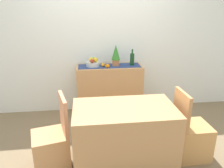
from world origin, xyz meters
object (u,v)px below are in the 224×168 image
at_px(dining_table, 124,135).
at_px(chair_by_corner, 191,138).
at_px(fruit_bowl, 93,64).
at_px(wine_bottle, 132,59).
at_px(chair_near_window, 52,148).
at_px(sideboard_console, 109,90).
at_px(potted_plant, 116,55).

relative_size(dining_table, chair_by_corner, 1.33).
distance_m(fruit_bowl, wine_bottle, 0.67).
bearing_deg(chair_near_window, sideboard_console, 58.14).
height_order(dining_table, chair_by_corner, chair_by_corner).
bearing_deg(dining_table, wine_bottle, 74.83).
distance_m(wine_bottle, potted_plant, 0.29).
distance_m(potted_plant, dining_table, 1.52).
bearing_deg(sideboard_console, fruit_bowl, 180.00).
distance_m(sideboard_console, dining_table, 1.35).
xyz_separation_m(sideboard_console, wine_bottle, (0.39, 0.00, 0.55)).
distance_m(potted_plant, chair_near_window, 1.83).
xyz_separation_m(wine_bottle, chair_by_corner, (0.50, -1.35, -0.72)).
xyz_separation_m(potted_plant, chair_near_window, (-0.95, -1.35, -0.81)).
bearing_deg(chair_by_corner, dining_table, 179.98).
distance_m(sideboard_console, wine_bottle, 0.67).
xyz_separation_m(wine_bottle, potted_plant, (-0.28, 0.00, 0.08)).
bearing_deg(sideboard_console, potted_plant, 0.00).
height_order(wine_bottle, dining_table, wine_bottle).
bearing_deg(wine_bottle, chair_near_window, -132.37).
bearing_deg(wine_bottle, chair_by_corner, -69.85).
bearing_deg(fruit_bowl, sideboard_console, 0.00).
distance_m(fruit_bowl, potted_plant, 0.42).
bearing_deg(chair_by_corner, potted_plant, 119.92).
relative_size(sideboard_console, fruit_bowl, 4.96).
height_order(wine_bottle, chair_by_corner, wine_bottle).
distance_m(fruit_bowl, dining_table, 1.49).
bearing_deg(sideboard_console, dining_table, -88.93).
xyz_separation_m(wine_bottle, chair_near_window, (-1.23, -1.35, -0.72)).
xyz_separation_m(sideboard_console, potted_plant, (0.11, 0.00, 0.63)).
bearing_deg(fruit_bowl, chair_near_window, -112.49).
distance_m(sideboard_console, potted_plant, 0.64).
xyz_separation_m(fruit_bowl, chair_near_window, (-0.56, -1.35, -0.66)).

